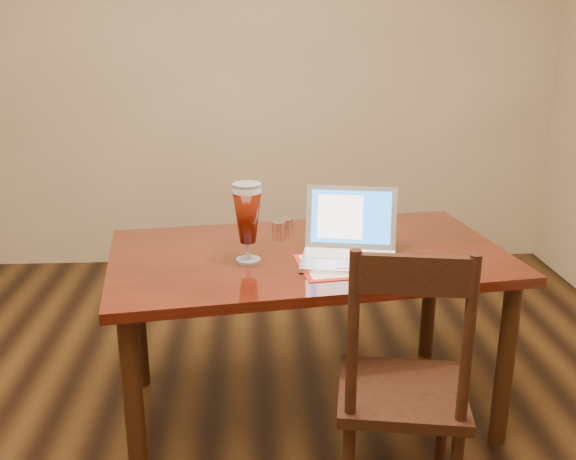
{
  "coord_description": "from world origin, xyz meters",
  "views": [
    {
      "loc": [
        0.19,
        -1.84,
        1.62
      ],
      "look_at": [
        0.32,
        0.48,
        0.87
      ],
      "focal_mm": 40.0,
      "sensor_mm": 36.0,
      "label": 1
    }
  ],
  "objects": [
    {
      "name": "dining_chair",
      "position": [
        0.67,
        -0.01,
        0.47
      ],
      "size": [
        0.48,
        0.47,
        0.99
      ],
      "rotation": [
        0.0,
        0.0,
        -0.17
      ],
      "color": "#32170E",
      "rests_on": "ground"
    },
    {
      "name": "dining_table",
      "position": [
        0.41,
        0.59,
        0.66
      ],
      "size": [
        1.69,
        1.1,
        1.05
      ],
      "rotation": [
        0.0,
        0.0,
        0.14
      ],
      "color": "#4C130A",
      "rests_on": "ground"
    }
  ]
}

